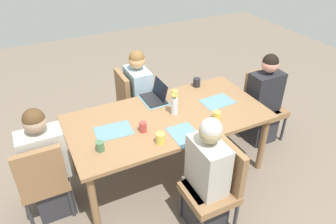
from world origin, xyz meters
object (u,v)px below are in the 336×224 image
at_px(dining_table, 168,122).
at_px(coffee_mug_near_right, 143,127).
at_px(chair_head_right_left_mid, 262,102).
at_px(chair_head_left_left_far, 43,178).
at_px(coffee_mug_centre_left, 217,116).
at_px(coffee_mug_near_left, 197,82).
at_px(chair_far_left_near, 132,100).
at_px(person_near_right_near, 207,180).
at_px(person_head_right_left_mid, 263,104).
at_px(person_head_left_left_far, 47,169).
at_px(flower_vase, 174,101).
at_px(person_far_left_near, 139,99).
at_px(coffee_mug_centre_right, 100,146).
at_px(laptop_far_left_near, 155,96).
at_px(coffee_mug_far_left, 160,138).
at_px(chair_near_right_near, 217,184).

bearing_deg(dining_table, coffee_mug_near_right, -158.71).
distance_m(chair_head_right_left_mid, chair_head_left_left_far, 2.75).
distance_m(dining_table, coffee_mug_centre_left, 0.52).
distance_m(chair_head_right_left_mid, coffee_mug_near_left, 0.92).
height_order(chair_head_right_left_mid, coffee_mug_near_left, chair_head_right_left_mid).
xyz_separation_m(chair_far_left_near, person_near_right_near, (0.09, -1.67, 0.03)).
xyz_separation_m(person_head_right_left_mid, person_near_right_near, (-1.35, -0.81, 0.00)).
distance_m(person_head_left_left_far, coffee_mug_near_right, 0.99).
bearing_deg(flower_vase, person_far_left_near, 96.23).
bearing_deg(coffee_mug_near_left, dining_table, -144.42).
relative_size(chair_head_left_left_far, coffee_mug_centre_right, 9.58).
relative_size(coffee_mug_near_right, coffee_mug_centre_left, 1.07).
distance_m(coffee_mug_near_right, coffee_mug_centre_right, 0.47).
distance_m(person_near_right_near, laptop_far_left_near, 1.19).
distance_m(person_far_left_near, chair_head_left_left_far, 1.60).
bearing_deg(coffee_mug_far_left, coffee_mug_near_right, 106.33).
xyz_separation_m(chair_head_right_left_mid, coffee_mug_near_right, (-1.75, -0.23, 0.31)).
xyz_separation_m(person_head_right_left_mid, chair_near_right_near, (-1.27, -0.87, -0.03)).
bearing_deg(person_head_left_left_far, person_head_right_left_mid, 0.37).
bearing_deg(person_far_left_near, chair_head_left_left_far, -146.23).
xyz_separation_m(laptop_far_left_near, coffee_mug_far_left, (-0.29, -0.75, 0.01)).
bearing_deg(chair_near_right_near, coffee_mug_centre_right, 144.91).
relative_size(chair_head_left_left_far, person_head_left_left_far, 0.75).
height_order(chair_far_left_near, coffee_mug_centre_left, chair_far_left_near).
bearing_deg(person_near_right_near, chair_head_left_left_far, 151.67).
height_order(chair_near_right_near, coffee_mug_near_right, chair_near_right_near).
height_order(person_near_right_near, laptop_far_left_near, person_near_right_near).
bearing_deg(coffee_mug_near_right, coffee_mug_centre_right, -167.86).
bearing_deg(chair_far_left_near, person_head_left_left_far, -143.80).
relative_size(dining_table, chair_far_left_near, 2.34).
height_order(chair_far_left_near, chair_head_left_left_far, same).
height_order(person_head_right_left_mid, laptop_far_left_near, person_head_right_left_mid).
bearing_deg(person_near_right_near, flower_vase, 84.39).
distance_m(laptop_far_left_near, coffee_mug_centre_right, 1.02).
relative_size(coffee_mug_centre_left, coffee_mug_far_left, 0.88).
relative_size(coffee_mug_near_left, coffee_mug_near_right, 1.04).
xyz_separation_m(chair_far_left_near, coffee_mug_centre_right, (-0.72, -1.11, 0.31)).
relative_size(coffee_mug_near_left, coffee_mug_far_left, 0.97).
relative_size(chair_near_right_near, person_near_right_near, 0.75).
relative_size(coffee_mug_near_right, coffee_mug_far_left, 0.94).
bearing_deg(coffee_mug_near_right, dining_table, 21.29).
xyz_separation_m(chair_head_right_left_mid, person_near_right_near, (-1.41, -0.89, 0.03)).
relative_size(coffee_mug_near_left, coffee_mug_centre_right, 1.13).
height_order(chair_near_right_near, flower_vase, flower_vase).
bearing_deg(flower_vase, coffee_mug_centre_right, -164.73).
distance_m(chair_head_right_left_mid, person_head_left_left_far, 2.69).
bearing_deg(coffee_mug_far_left, coffee_mug_centre_right, 164.52).
distance_m(laptop_far_left_near, coffee_mug_near_left, 0.59).
xyz_separation_m(person_head_left_left_far, coffee_mug_far_left, (1.01, -0.39, 0.29)).
relative_size(chair_far_left_near, laptop_far_left_near, 2.81).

